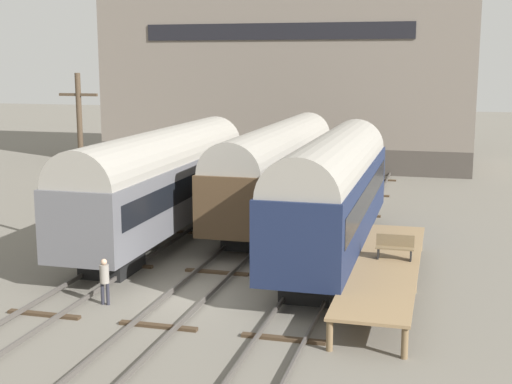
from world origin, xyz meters
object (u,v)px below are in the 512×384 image
Objects in this scene: bench at (395,246)px; person_worker at (105,277)px; train_car_navy at (333,188)px; train_car_grey at (162,178)px; train_car_brown at (277,165)px; utility_pole at (81,159)px.

person_worker is (-9.47, -4.73, -0.54)m from bench.
train_car_grey is (-8.10, 1.00, -0.08)m from train_car_navy.
train_car_navy is 11.13× the size of bench.
train_car_brown is 10.75m from utility_pole.
train_car_brown is (4.05, 5.94, -0.08)m from train_car_grey.
train_car_grey reaches higher than person_worker.
train_car_grey is at bearing 172.93° from train_car_navy.
train_car_navy is 2.00× the size of utility_pole.
train_car_brown reaches higher than person_worker.
train_car_navy reaches higher than train_car_grey.
train_car_brown is at bearing 80.08° from person_worker.
bench is 0.18× the size of utility_pole.
train_car_grey is at bearing 159.27° from bench.
utility_pole is (-2.90, -2.17, 1.10)m from train_car_grey.
utility_pole is at bearing -130.62° from train_car_brown.
utility_pole reaches higher than person_worker.
train_car_grey is 10.04× the size of person_worker.
utility_pole is (-6.95, -8.11, 1.18)m from train_car_brown.
train_car_brown is 12.27m from bench.
person_worker is (1.46, -8.86, -1.97)m from train_car_grey.
bench is (6.88, -10.07, -1.35)m from train_car_brown.
person_worker is 0.21× the size of utility_pole.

